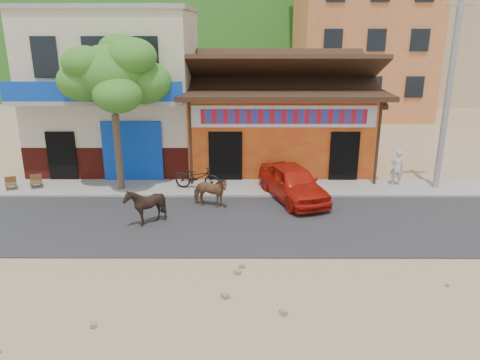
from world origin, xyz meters
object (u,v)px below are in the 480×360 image
at_px(tree, 115,115).
at_px(red_car, 293,182).
at_px(cow_tan, 210,192).
at_px(cow_dark, 145,206).
at_px(scooter, 197,177).
at_px(cafe_chair_left, 10,178).
at_px(utility_pole, 449,88).
at_px(cafe_chair_right, 35,176).
at_px(pedestrian, 397,167).

height_order(tree, red_car, tree).
xyz_separation_m(tree, cow_tan, (3.73, -1.82, -2.50)).
relative_size(cow_dark, scooter, 0.70).
relative_size(tree, cafe_chair_left, 6.64).
distance_m(tree, utility_pole, 12.84).
relative_size(cafe_chair_left, cafe_chair_right, 0.95).
bearing_deg(utility_pole, cafe_chair_left, -178.95).
height_order(utility_pole, cafe_chair_right, utility_pole).
relative_size(utility_pole, cow_dark, 6.07).
relative_size(scooter, pedestrian, 1.27).
bearing_deg(cow_tan, cafe_chair_right, 89.52).
relative_size(cow_tan, red_car, 0.35).
xyz_separation_m(tree, scooter, (3.10, -0.05, -2.51)).
height_order(utility_pole, cafe_chair_left, utility_pole).
bearing_deg(tree, red_car, -8.32).
xyz_separation_m(utility_pole, cow_tan, (-9.07, -2.02, -3.50)).
height_order(tree, cafe_chair_left, tree).
bearing_deg(scooter, red_car, -90.46).
distance_m(cow_dark, cafe_chair_right, 6.21).
xyz_separation_m(utility_pole, cow_dark, (-11.13, -3.61, -3.42)).
bearing_deg(utility_pole, scooter, -178.54).
distance_m(utility_pole, pedestrian, 3.62).
height_order(cafe_chair_left, cafe_chair_right, cafe_chair_right).
bearing_deg(scooter, utility_pole, -74.68).
distance_m(tree, scooter, 3.99).
distance_m(red_car, pedestrian, 4.66).
xyz_separation_m(cafe_chair_left, cafe_chair_right, (0.93, 0.19, 0.03)).
relative_size(cow_tan, scooter, 0.73).
xyz_separation_m(tree, cafe_chair_right, (-3.47, 0.08, -2.52)).
bearing_deg(pedestrian, cafe_chair_right, 7.08).
height_order(cow_tan, cow_dark, cow_dark).
bearing_deg(cow_tan, pedestrian, -58.62).
relative_size(cow_tan, cafe_chair_left, 1.52).
height_order(red_car, cafe_chair_left, red_car).
height_order(cow_dark, cafe_chair_left, cow_dark).
bearing_deg(pedestrian, utility_pole, 174.62).
distance_m(red_car, cafe_chair_right, 10.36).
bearing_deg(red_car, scooter, 146.25).
relative_size(utility_pole, scooter, 4.27).
xyz_separation_m(red_car, scooter, (-3.73, 0.95, -0.10)).
bearing_deg(utility_pole, cow_tan, -167.47).
xyz_separation_m(tree, utility_pole, (12.80, 0.20, 1.00)).
relative_size(red_car, scooter, 2.09).
distance_m(cow_dark, pedestrian, 10.34).
bearing_deg(cafe_chair_left, tree, -23.10).
bearing_deg(scooter, cow_dark, 170.87).
height_order(cow_tan, cafe_chair_right, cow_tan).
bearing_deg(cafe_chair_right, cow_tan, -33.39).
bearing_deg(cafe_chair_left, red_car, -29.10).
xyz_separation_m(cow_tan, cafe_chair_right, (-7.19, 1.90, -0.02)).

